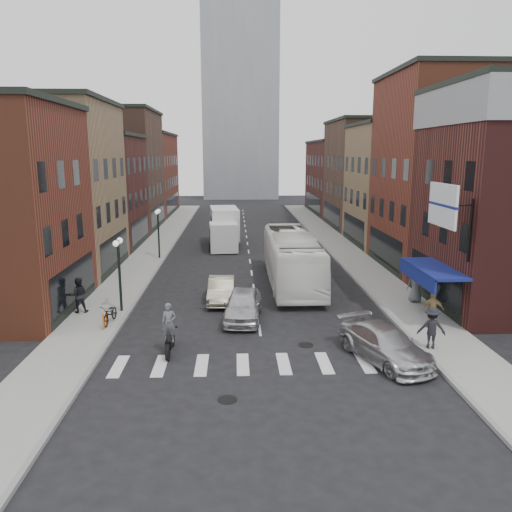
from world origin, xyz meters
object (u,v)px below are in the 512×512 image
Objects in this scene: billboard_sign at (444,207)px; transit_bus at (292,258)px; ped_right_b at (432,310)px; bike_rack at (105,320)px; motorcycle_rider at (169,330)px; ped_right_c at (416,285)px; sedan_left_near at (243,305)px; streetlamp_far at (158,224)px; ped_right_a at (432,328)px; ped_left_solo at (79,295)px; box_truck at (224,228)px; sedan_left_far at (221,290)px; curb_car at (385,344)px; streetlamp_near at (119,261)px; parked_bicycle at (110,314)px.

transit_bus is (-6.03, 9.41, -4.39)m from billboard_sign.
bike_rack is at bearing 4.87° from ped_right_b.
ped_right_c is (13.22, 6.70, 0.06)m from motorcycle_rider.
sedan_left_near is at bearing 54.18° from motorcycle_rider.
ped_right_b is (15.85, -17.35, -1.85)m from streetlamp_far.
ped_left_solo is at bearing -7.15° from ped_right_a.
box_truck reaches higher than transit_bus.
sedan_left_near is 2.50× the size of ped_right_a.
box_truck is at bearing 109.20° from transit_bus.
sedan_left_far is (-4.57, -3.91, -1.03)m from transit_bus.
curb_car is (2.51, -12.76, -1.02)m from transit_bus.
box_truck reaches higher than sedan_left_far.
billboard_sign is 0.80× the size of sedan_left_near.
box_truck is 1.77× the size of sedan_left_near.
streetlamp_near is 16.04m from ped_right_a.
transit_bus is 12.80m from ped_right_a.
parked_bicycle is (-3.45, 3.69, -0.42)m from motorcycle_rider.
ped_right_c is (16.77, 3.68, 0.58)m from bike_rack.
ped_left_solo is at bearing 13.23° from ped_right_c.
sedan_left_far is 11.34m from curb_car.
bike_rack is 4.69m from motorcycle_rider.
ped_right_a is (15.00, -3.21, 0.53)m from bike_rack.
transit_bus reaches higher than motorcycle_rider.
box_truck is (-10.78, 23.09, -4.40)m from billboard_sign.
streetlamp_far reaches higher than parked_bicycle.
ped_right_c is (11.36, -18.61, -0.60)m from box_truck.
bike_rack is at bearing -139.43° from sedan_left_far.
parked_bicycle is (-0.10, -2.03, -2.26)m from streetlamp_near.
transit_bus is at bearing 40.30° from bike_rack.
bike_rack is 0.68m from parked_bicycle.
box_truck is 21.81m from ped_right_c.
bike_rack is 7.30m from sedan_left_far.
streetlamp_near is at bearing -10.33° from ped_right_a.
streetlamp_near is 3.04m from parked_bicycle.
streetlamp_far is at bearing 94.50° from parked_bicycle.
billboard_sign is 1.95× the size of parked_bicycle.
transit_bus is 6.51× the size of ped_left_solo.
streetlamp_near is 0.96× the size of sedan_left_far.
ped_right_b is at bearing -2.31° from bike_rack.
streetlamp_far is 5.14× the size of bike_rack.
motorcycle_rider is 12.73m from ped_right_b.
box_truck is 4.50× the size of ped_right_b.
ped_left_solo reaches higher than ped_right_a.
sedan_left_near is (6.60, -1.33, -2.12)m from streetlamp_near.
sedan_left_far is (5.38, 2.00, -2.21)m from streetlamp_near.
sedan_left_near is 8.88m from ped_left_solo.
sedan_left_near is 2.46× the size of parked_bicycle.
billboard_sign reaches higher than curb_car.
transit_bus is at bearing 30.71° from streetlamp_near.
box_truck is at bearing 84.72° from curb_car.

